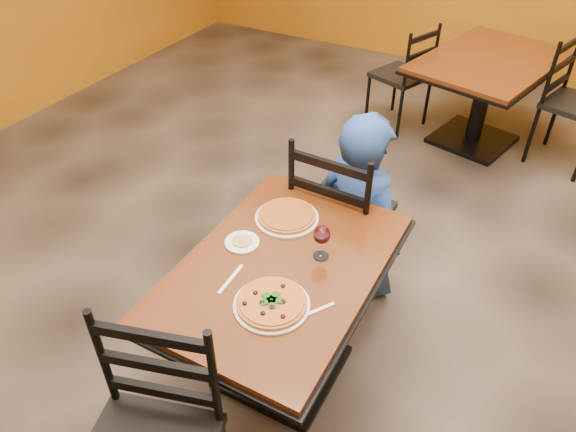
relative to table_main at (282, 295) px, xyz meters
The scene contains 15 objects.
floor 0.75m from the table_main, 90.00° to the left, with size 7.00×8.00×0.01m, color black.
table_main is the anchor object (origin of this frame).
table_second 2.89m from the table_main, 83.89° to the left, with size 1.21×1.52×0.75m.
chair_main_far 0.74m from the table_main, 91.25° to the left, with size 0.47×0.47×1.04m, color black, non-canonical shape.
chair_second_left 2.91m from the table_main, 97.98° to the left, with size 0.42×0.42×0.92m, color black, non-canonical shape.
diner 0.83m from the table_main, 86.13° to the left, with size 0.58×0.38×1.13m, color #1A4490.
plate_main 0.32m from the table_main, 70.24° to the right, with size 0.31×0.31×0.01m, color white.
pizza_main 0.33m from the table_main, 70.24° to the right, with size 0.28×0.28×0.02m, color maroon.
plate_far 0.38m from the table_main, 114.46° to the left, with size 0.31×0.31×0.01m, color white.
pizza_far 0.39m from the table_main, 114.46° to the left, with size 0.28×0.28×0.02m, color #B06821.
side_plate 0.30m from the table_main, behind, with size 0.16×0.16×0.01m, color white.
dip 0.31m from the table_main, behind, with size 0.09×0.09×0.01m, color tan.
wine_glass 0.34m from the table_main, 44.29° to the left, with size 0.08×0.08×0.18m, color white, non-canonical shape.
fork 0.31m from the table_main, 127.56° to the right, with size 0.01×0.19×0.00m, color silver.
knife 0.37m from the table_main, 38.45° to the right, with size 0.01×0.21×0.00m, color silver.
Camera 1 is at (0.84, -1.98, 2.34)m, focal length 33.08 mm.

